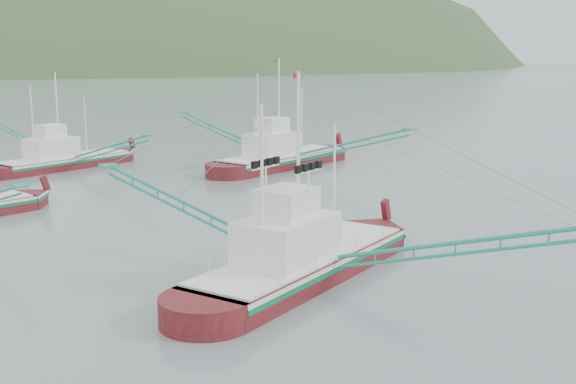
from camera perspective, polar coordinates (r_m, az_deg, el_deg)
ground at (r=36.96m, az=5.76°, el=-6.28°), size 1200.00×1200.00×0.00m
main_boat at (r=35.11m, az=1.11°, el=-3.52°), size 15.31×26.05×10.87m
bg_boat_far at (r=72.13m, az=-17.40°, el=3.22°), size 13.91×23.91×9.85m
bg_boat_right at (r=69.52m, az=-0.53°, el=3.62°), size 15.78×27.23×11.19m
headland_right at (r=526.77m, az=-7.92°, el=9.71°), size 684.00×432.00×306.00m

